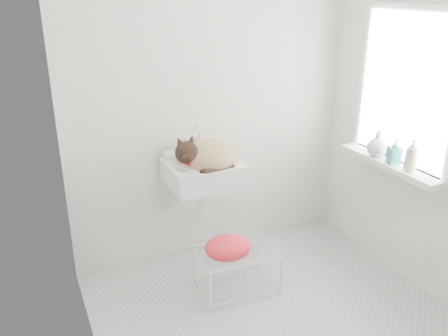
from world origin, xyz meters
name	(u,v)px	position (x,y,z in m)	size (l,w,h in m)	color
floor	(275,317)	(0.00, 0.00, 0.00)	(2.20, 2.00, 0.02)	#B9B9B9
back_wall	(212,95)	(0.00, 1.00, 1.25)	(2.20, 0.02, 2.50)	silver
right_wall	(431,111)	(1.10, 0.00, 1.25)	(0.02, 2.00, 2.50)	silver
left_wall	(78,161)	(-1.10, 0.00, 1.25)	(0.02, 2.00, 2.50)	silver
window_glass	(408,90)	(1.09, 0.20, 1.35)	(0.01, 0.80, 1.00)	white
window_frame	(407,90)	(1.07, 0.20, 1.35)	(0.04, 0.90, 1.10)	white
windowsill	(390,164)	(1.01, 0.20, 0.83)	(0.16, 0.88, 0.04)	white
sink	(203,162)	(-0.18, 0.74, 0.85)	(0.51, 0.45, 0.20)	white
faucet	(193,135)	(-0.18, 0.92, 0.99)	(0.19, 0.13, 0.19)	silver
cat	(206,157)	(-0.17, 0.72, 0.89)	(0.49, 0.41, 0.29)	tan
wire_rack	(236,270)	(-0.09, 0.38, 0.15)	(0.51, 0.36, 0.31)	silver
towel	(228,252)	(-0.18, 0.34, 0.34)	(0.32, 0.22, 0.13)	red
bottle_a	(409,171)	(1.00, 0.01, 0.85)	(0.07, 0.07, 0.19)	beige
bottle_b	(393,163)	(1.00, 0.16, 0.85)	(0.08, 0.08, 0.18)	teal
bottle_c	(376,156)	(1.00, 0.33, 0.85)	(0.14, 0.14, 0.19)	silver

